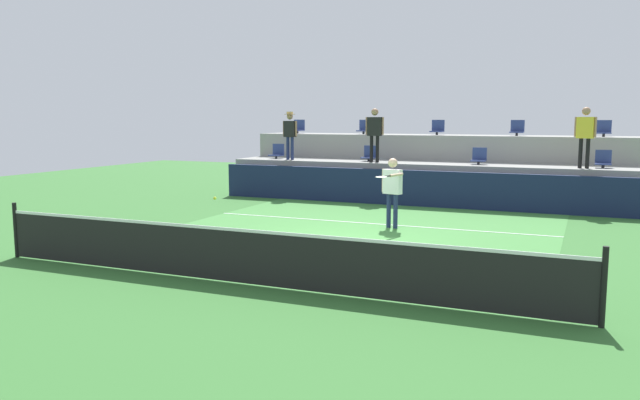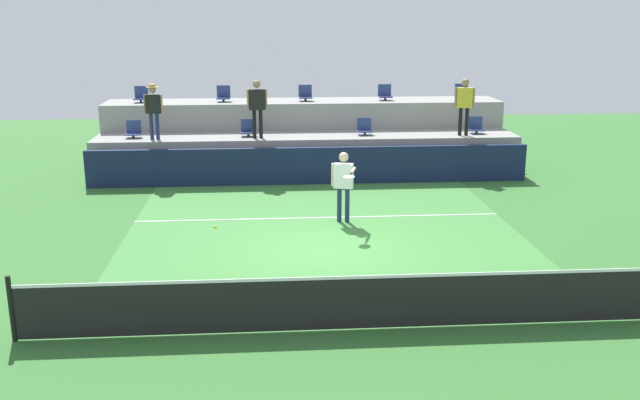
% 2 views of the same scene
% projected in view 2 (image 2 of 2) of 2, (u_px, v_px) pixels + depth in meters
% --- Properties ---
extents(ground_plane, '(40.00, 40.00, 0.00)m').
position_uv_depth(ground_plane, '(327.00, 249.00, 15.15)').
color(ground_plane, '#336B2D').
extents(court_inner_paint, '(9.00, 10.00, 0.01)m').
position_uv_depth(court_inner_paint, '(324.00, 235.00, 16.11)').
color(court_inner_paint, '#3D7F38').
rests_on(court_inner_paint, ground_plane).
extents(court_service_line, '(9.00, 0.06, 0.00)m').
position_uv_depth(court_service_line, '(319.00, 218.00, 17.46)').
color(court_service_line, white).
rests_on(court_service_line, ground_plane).
extents(tennis_net, '(10.48, 0.08, 1.07)m').
position_uv_depth(tennis_net, '(349.00, 301.00, 11.16)').
color(tennis_net, black).
rests_on(tennis_net, ground_plane).
extents(sponsor_backboard, '(13.00, 0.16, 1.10)m').
position_uv_depth(sponsor_backboard, '(310.00, 166.00, 20.79)').
color(sponsor_backboard, '#141E42').
rests_on(sponsor_backboard, ground_plane).
extents(seating_tier_lower, '(13.00, 1.80, 1.25)m').
position_uv_depth(seating_tier_lower, '(307.00, 155.00, 22.02)').
color(seating_tier_lower, gray).
rests_on(seating_tier_lower, ground_plane).
extents(seating_tier_upper, '(13.00, 1.80, 2.10)m').
position_uv_depth(seating_tier_upper, '(304.00, 132.00, 23.65)').
color(seating_tier_upper, gray).
rests_on(seating_tier_upper, ground_plane).
extents(stadium_chair_lower_far_left, '(0.44, 0.40, 0.52)m').
position_uv_depth(stadium_chair_lower_far_left, '(133.00, 131.00, 21.35)').
color(stadium_chair_lower_far_left, '#2D2D33').
rests_on(stadium_chair_lower_far_left, seating_tier_lower).
extents(stadium_chair_lower_left, '(0.44, 0.40, 0.52)m').
position_uv_depth(stadium_chair_lower_left, '(248.00, 129.00, 21.61)').
color(stadium_chair_lower_left, '#2D2D33').
rests_on(stadium_chair_lower_left, seating_tier_lower).
extents(stadium_chair_lower_right, '(0.44, 0.40, 0.52)m').
position_uv_depth(stadium_chair_lower_right, '(364.00, 128.00, 21.87)').
color(stadium_chair_lower_right, '#2D2D33').
rests_on(stadium_chair_lower_right, seating_tier_lower).
extents(stadium_chair_lower_far_right, '(0.44, 0.40, 0.52)m').
position_uv_depth(stadium_chair_lower_far_right, '(476.00, 126.00, 22.13)').
color(stadium_chair_lower_far_right, '#2D2D33').
rests_on(stadium_chair_lower_far_right, seating_tier_lower).
extents(stadium_chair_upper_far_left, '(0.44, 0.40, 0.52)m').
position_uv_depth(stadium_chair_upper_far_left, '(141.00, 96.00, 22.87)').
color(stadium_chair_upper_far_left, '#2D2D33').
rests_on(stadium_chair_upper_far_left, seating_tier_upper).
extents(stadium_chair_upper_left, '(0.44, 0.40, 0.52)m').
position_uv_depth(stadium_chair_upper_left, '(223.00, 95.00, 23.06)').
color(stadium_chair_upper_left, '#2D2D33').
rests_on(stadium_chair_upper_left, seating_tier_upper).
extents(stadium_chair_upper_center, '(0.44, 0.40, 0.52)m').
position_uv_depth(stadium_chair_upper_center, '(305.00, 94.00, 23.26)').
color(stadium_chair_upper_center, '#2D2D33').
rests_on(stadium_chair_upper_center, seating_tier_upper).
extents(stadium_chair_upper_right, '(0.44, 0.40, 0.52)m').
position_uv_depth(stadium_chair_upper_right, '(385.00, 94.00, 23.46)').
color(stadium_chair_upper_right, '#2D2D33').
rests_on(stadium_chair_upper_right, seating_tier_upper).
extents(stadium_chair_upper_far_right, '(0.44, 0.40, 0.52)m').
position_uv_depth(stadium_chair_upper_far_right, '(462.00, 93.00, 23.65)').
color(stadium_chair_upper_far_right, '#2D2D33').
rests_on(stadium_chair_upper_far_right, seating_tier_upper).
extents(tennis_player, '(0.59, 1.29, 1.72)m').
position_uv_depth(tennis_player, '(344.00, 180.00, 16.82)').
color(tennis_player, navy).
rests_on(tennis_player, ground_plane).
extents(spectator_with_hat, '(0.57, 0.42, 1.65)m').
position_uv_depth(spectator_with_hat, '(153.00, 106.00, 20.83)').
color(spectator_with_hat, navy).
rests_on(spectator_with_hat, seating_tier_lower).
extents(spectator_in_grey, '(0.61, 0.26, 1.74)m').
position_uv_depth(spectator_in_grey, '(257.00, 103.00, 21.04)').
color(spectator_in_grey, black).
rests_on(spectator_in_grey, seating_tier_lower).
extents(spectator_leaning_on_rail, '(0.61, 0.28, 1.75)m').
position_uv_depth(spectator_leaning_on_rail, '(465.00, 101.00, 21.51)').
color(spectator_leaning_on_rail, black).
rests_on(spectator_leaning_on_rail, seating_tier_lower).
extents(tennis_ball, '(0.07, 0.07, 0.07)m').
position_uv_depth(tennis_ball, '(215.00, 227.00, 13.25)').
color(tennis_ball, '#CCE033').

